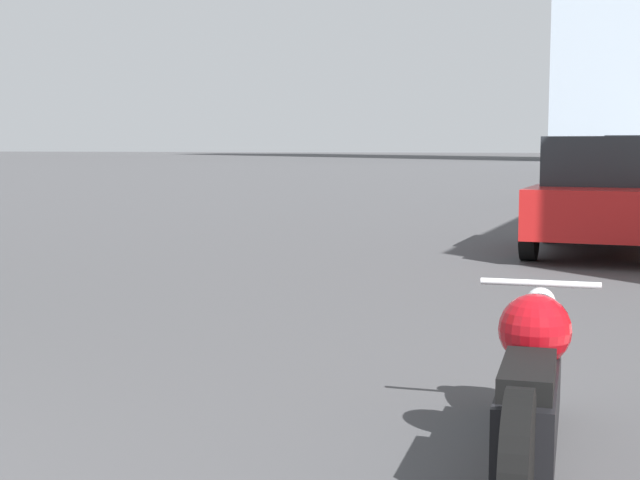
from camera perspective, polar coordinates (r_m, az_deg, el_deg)
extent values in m
cylinder|color=black|center=(5.02, 13.82, -7.70)|extent=(0.16, 0.65, 0.64)
cylinder|color=black|center=(3.36, 12.52, -14.64)|extent=(0.16, 0.65, 0.64)
cube|color=black|center=(4.18, 13.31, -10.25)|extent=(0.36, 1.34, 0.33)
sphere|color=#9E0C14|center=(4.36, 13.59, -5.61)|extent=(0.35, 0.35, 0.35)
cube|color=black|center=(3.85, 13.17, -8.38)|extent=(0.27, 0.62, 0.10)
sphere|color=silver|center=(4.98, 13.93, -3.87)|extent=(0.16, 0.16, 0.16)
cylinder|color=silver|center=(4.84, 13.91, -2.71)|extent=(0.62, 0.09, 0.04)
cube|color=red|center=(13.09, 17.35, 2.01)|extent=(1.68, 3.83, 0.64)
cube|color=#23282D|center=(13.06, 17.44, 4.86)|extent=(1.41, 1.84, 0.66)
cylinder|color=black|center=(14.35, 14.49, 1.14)|extent=(0.21, 0.65, 0.65)
cylinder|color=black|center=(12.01, 13.25, 0.25)|extent=(0.21, 0.65, 0.65)
cube|color=#1E3899|center=(24.77, 19.32, 3.80)|extent=(2.10, 4.63, 0.71)
cube|color=#23282D|center=(24.76, 19.38, 5.47)|extent=(1.65, 2.28, 0.73)
cylinder|color=black|center=(26.15, 17.35, 3.19)|extent=(0.26, 0.67, 0.66)
cylinder|color=black|center=(23.36, 17.45, 2.88)|extent=(0.26, 0.67, 0.66)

